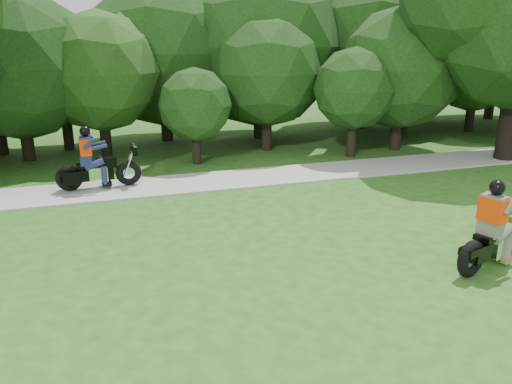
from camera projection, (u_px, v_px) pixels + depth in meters
ground at (361, 288)px, 9.55m from camera, size 100.00×100.00×0.00m
walkway at (242, 178)px, 16.80m from camera, size 60.00×2.20×0.06m
tree_line at (223, 57)px, 22.08m from camera, size 40.40×12.77×7.85m
chopper_motorcycle at (495, 235)px, 10.26m from camera, size 2.62×1.26×1.91m
touring_motorcycle at (93, 166)px, 15.38m from camera, size 2.59×0.80×1.98m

